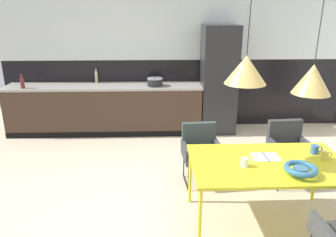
{
  "coord_description": "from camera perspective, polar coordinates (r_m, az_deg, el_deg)",
  "views": [
    {
      "loc": [
        -0.47,
        -3.03,
        2.23
      ],
      "look_at": [
        -0.33,
        0.93,
        0.87
      ],
      "focal_mm": 34.46,
      "sensor_mm": 36.0,
      "label": 1
    }
  ],
  "objects": [
    {
      "name": "ground_plane",
      "position": [
        3.79,
        5.81,
        -17.21
      ],
      "size": [
        8.73,
        8.73,
        0.0
      ],
      "primitive_type": "plane",
      "color": "beige"
    },
    {
      "name": "back_wall_splashback_dark",
      "position": [
        6.36,
        2.32,
        4.58
      ],
      "size": [
        6.71,
        0.12,
        1.31
      ],
      "primitive_type": "cube",
      "color": "black",
      "rests_on": "ground"
    },
    {
      "name": "back_wall_panel_upper",
      "position": [
        6.17,
        2.48,
        16.41
      ],
      "size": [
        6.71,
        0.12,
        1.31
      ],
      "primitive_type": "cube",
      "color": "silver",
      "rests_on": "back_wall_splashback_dark"
    },
    {
      "name": "kitchen_counter",
      "position": [
        6.13,
        -11.0,
        1.71
      ],
      "size": [
        3.56,
        0.63,
        0.9
      ],
      "color": "#3E2D22",
      "rests_on": "ground"
    },
    {
      "name": "refrigerator_column",
      "position": [
        6.03,
        8.92,
        6.74
      ],
      "size": [
        0.62,
        0.6,
        1.96
      ],
      "primitive_type": "cube",
      "color": "#232326",
      "rests_on": "ground"
    },
    {
      "name": "dining_table",
      "position": [
        3.49,
        17.35,
        -7.99
      ],
      "size": [
        1.59,
        0.96,
        0.74
      ],
      "color": "gold",
      "rests_on": "ground"
    },
    {
      "name": "armchair_facing_counter",
      "position": [
        4.31,
        5.74,
        -4.99
      ],
      "size": [
        0.52,
        0.51,
        0.79
      ],
      "rotation": [
        0.0,
        0.0,
        3.22
      ],
      "color": "#363A3A",
      "rests_on": "ground"
    },
    {
      "name": "armchair_near_window",
      "position": [
        4.55,
        20.35,
        -4.29
      ],
      "size": [
        0.52,
        0.5,
        0.83
      ],
      "rotation": [
        0.0,
        0.0,
        3.21
      ],
      "color": "#363A3A",
      "rests_on": "ground"
    },
    {
      "name": "fruit_bowl",
      "position": [
        3.29,
        22.4,
        -8.3
      ],
      "size": [
        0.31,
        0.31,
        0.09
      ],
      "color": "#33607F",
      "rests_on": "dining_table"
    },
    {
      "name": "open_book",
      "position": [
        3.55,
        16.92,
        -6.6
      ],
      "size": [
        0.28,
        0.21,
        0.02
      ],
      "color": "white",
      "rests_on": "dining_table"
    },
    {
      "name": "mug_white_ceramic",
      "position": [
        3.3,
        13.46,
        -7.54
      ],
      "size": [
        0.12,
        0.07,
        0.09
      ],
      "color": "white",
      "rests_on": "dining_table"
    },
    {
      "name": "mug_glass_clear",
      "position": [
        3.73,
        26.02,
        -5.85
      ],
      "size": [
        0.12,
        0.08,
        0.09
      ],
      "color": "gold",
      "rests_on": "dining_table"
    },
    {
      "name": "mug_short_terracotta",
      "position": [
        3.83,
        24.55,
        -5.0
      ],
      "size": [
        0.13,
        0.08,
        0.09
      ],
      "color": "#335B93",
      "rests_on": "dining_table"
    },
    {
      "name": "cooking_pot",
      "position": [
        5.83,
        -2.32,
        6.46
      ],
      "size": [
        0.28,
        0.28,
        0.17
      ],
      "color": "black",
      "rests_on": "kitchen_counter"
    },
    {
      "name": "bottle_spice_small",
      "position": [
        6.24,
        -12.56,
        7.22
      ],
      "size": [
        0.06,
        0.06,
        0.27
      ],
      "color": "tan",
      "rests_on": "kitchen_counter"
    },
    {
      "name": "bottle_vinegar_dark",
      "position": [
        6.19,
        -24.38,
        5.79
      ],
      "size": [
        0.07,
        0.07,
        0.26
      ],
      "color": "maroon",
      "rests_on": "kitchen_counter"
    },
    {
      "name": "pendant_lamp_over_table_near",
      "position": [
        3.07,
        13.59,
        8.39
      ],
      "size": [
        0.39,
        0.39,
        1.0
      ],
      "color": "black"
    },
    {
      "name": "pendant_lamp_over_table_far",
      "position": [
        3.32,
        24.17,
        6.37
      ],
      "size": [
        0.36,
        0.36,
        1.1
      ],
      "color": "black"
    }
  ]
}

